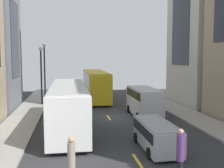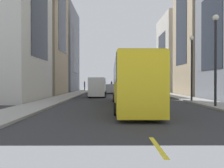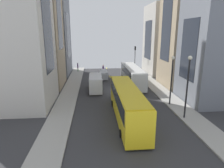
{
  "view_description": "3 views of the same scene",
  "coord_description": "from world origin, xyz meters",
  "px_view_note": "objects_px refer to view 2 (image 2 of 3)",
  "views": [
    {
      "loc": [
        -3.47,
        -24.09,
        5.41
      ],
      "look_at": [
        0.39,
        0.63,
        2.97
      ],
      "focal_mm": 44.16,
      "sensor_mm": 36.0,
      "label": 1
    },
    {
      "loc": [
        1.41,
        26.91,
        1.97
      ],
      "look_at": [
        1.31,
        -1.58,
        1.72
      ],
      "focal_mm": 31.34,
      "sensor_mm": 36.0,
      "label": 2
    },
    {
      "loc": [
        3.52,
        31.76,
        9.49
      ],
      "look_at": [
        0.85,
        3.38,
        1.99
      ],
      "focal_mm": 31.62,
      "sensor_mm": 36.0,
      "label": 3
    }
  ],
  "objects_px": {
    "car_silver_0": "(111,88)",
    "traffic_light_near_corner": "(148,71)",
    "pedestrian_waiting_curb": "(135,86)",
    "pedestrian_crossing_mid": "(112,86)",
    "delivery_van_white": "(98,86)",
    "streetcar_yellow": "(130,80)",
    "city_bus_white": "(143,82)",
    "pedestrian_crossing_near": "(85,85)"
  },
  "relations": [
    {
      "from": "car_silver_0",
      "to": "pedestrian_waiting_curb",
      "type": "xyz_separation_m",
      "value": [
        -4.96,
        -4.36,
        0.27
      ]
    },
    {
      "from": "pedestrian_crossing_near",
      "to": "delivery_van_white",
      "type": "bearing_deg",
      "value": -71.21
    },
    {
      "from": "city_bus_white",
      "to": "streetcar_yellow",
      "type": "xyz_separation_m",
      "value": [
        3.47,
        14.73,
        0.12
      ]
    },
    {
      "from": "pedestrian_waiting_curb",
      "to": "pedestrian_crossing_mid",
      "type": "height_order",
      "value": "pedestrian_crossing_mid"
    },
    {
      "from": "pedestrian_crossing_mid",
      "to": "city_bus_white",
      "type": "bearing_deg",
      "value": -108.12
    },
    {
      "from": "pedestrian_waiting_curb",
      "to": "car_silver_0",
      "type": "bearing_deg",
      "value": -80.42
    },
    {
      "from": "car_silver_0",
      "to": "traffic_light_near_corner",
      "type": "relative_size",
      "value": 0.77
    },
    {
      "from": "city_bus_white",
      "to": "pedestrian_waiting_curb",
      "type": "xyz_separation_m",
      "value": [
        0.12,
        -9.92,
        -0.78
      ]
    },
    {
      "from": "car_silver_0",
      "to": "traffic_light_near_corner",
      "type": "bearing_deg",
      "value": -142.14
    },
    {
      "from": "city_bus_white",
      "to": "pedestrian_crossing_near",
      "type": "relative_size",
      "value": 5.81
    },
    {
      "from": "delivery_van_white",
      "to": "pedestrian_crossing_mid",
      "type": "distance_m",
      "value": 13.13
    },
    {
      "from": "car_silver_0",
      "to": "pedestrian_crossing_mid",
      "type": "xyz_separation_m",
      "value": [
        -0.18,
        -3.97,
        0.26
      ]
    },
    {
      "from": "pedestrian_waiting_curb",
      "to": "traffic_light_near_corner",
      "type": "height_order",
      "value": "traffic_light_near_corner"
    },
    {
      "from": "car_silver_0",
      "to": "traffic_light_near_corner",
      "type": "distance_m",
      "value": 10.68
    },
    {
      "from": "streetcar_yellow",
      "to": "pedestrian_waiting_curb",
      "type": "height_order",
      "value": "streetcar_yellow"
    },
    {
      "from": "pedestrian_waiting_curb",
      "to": "traffic_light_near_corner",
      "type": "xyz_separation_m",
      "value": [
        -3.03,
        -1.85,
        3.15
      ]
    },
    {
      "from": "streetcar_yellow",
      "to": "car_silver_0",
      "type": "relative_size",
      "value": 2.77
    },
    {
      "from": "delivery_van_white",
      "to": "pedestrian_waiting_curb",
      "type": "height_order",
      "value": "delivery_van_white"
    },
    {
      "from": "pedestrian_waiting_curb",
      "to": "pedestrian_crossing_near",
      "type": "distance_m",
      "value": 11.41
    },
    {
      "from": "car_silver_0",
      "to": "pedestrian_crossing_near",
      "type": "distance_m",
      "value": 9.88
    },
    {
      "from": "streetcar_yellow",
      "to": "pedestrian_crossing_mid",
      "type": "distance_m",
      "value": 24.32
    },
    {
      "from": "traffic_light_near_corner",
      "to": "delivery_van_white",
      "type": "bearing_deg",
      "value": 57.41
    },
    {
      "from": "pedestrian_waiting_curb",
      "to": "pedestrian_crossing_mid",
      "type": "bearing_deg",
      "value": -117.09
    },
    {
      "from": "streetcar_yellow",
      "to": "delivery_van_white",
      "type": "xyz_separation_m",
      "value": [
        3.36,
        -11.27,
        -0.61
      ]
    },
    {
      "from": "pedestrian_crossing_near",
      "to": "city_bus_white",
      "type": "bearing_deg",
      "value": -45.82
    },
    {
      "from": "streetcar_yellow",
      "to": "pedestrian_crossing_near",
      "type": "xyz_separation_m",
      "value": [
        7.49,
        -28.22,
        -0.84
      ]
    },
    {
      "from": "car_silver_0",
      "to": "pedestrian_waiting_curb",
      "type": "distance_m",
      "value": 6.61
    },
    {
      "from": "pedestrian_waiting_curb",
      "to": "delivery_van_white",
      "type": "bearing_deg",
      "value": -58.37
    },
    {
      "from": "pedestrian_crossing_near",
      "to": "traffic_light_near_corner",
      "type": "bearing_deg",
      "value": -2.01
    },
    {
      "from": "delivery_van_white",
      "to": "car_silver_0",
      "type": "distance_m",
      "value": 9.2
    },
    {
      "from": "streetcar_yellow",
      "to": "delivery_van_white",
      "type": "height_order",
      "value": "streetcar_yellow"
    },
    {
      "from": "delivery_van_white",
      "to": "traffic_light_near_corner",
      "type": "distance_m",
      "value": 18.3
    },
    {
      "from": "pedestrian_crossing_mid",
      "to": "pedestrian_crossing_near",
      "type": "height_order",
      "value": "pedestrian_crossing_mid"
    },
    {
      "from": "pedestrian_waiting_curb",
      "to": "pedestrian_crossing_mid",
      "type": "relative_size",
      "value": 0.99
    },
    {
      "from": "pedestrian_crossing_mid",
      "to": "pedestrian_crossing_near",
      "type": "xyz_separation_m",
      "value": [
        6.06,
        -3.96,
        0.07
      ]
    },
    {
      "from": "city_bus_white",
      "to": "streetcar_yellow",
      "type": "height_order",
      "value": "streetcar_yellow"
    },
    {
      "from": "delivery_van_white",
      "to": "traffic_light_near_corner",
      "type": "relative_size",
      "value": 0.94
    },
    {
      "from": "streetcar_yellow",
      "to": "traffic_light_near_corner",
      "type": "height_order",
      "value": "traffic_light_near_corner"
    },
    {
      "from": "city_bus_white",
      "to": "traffic_light_near_corner",
      "type": "distance_m",
      "value": 12.35
    },
    {
      "from": "delivery_van_white",
      "to": "streetcar_yellow",
      "type": "bearing_deg",
      "value": 106.59
    },
    {
      "from": "car_silver_0",
      "to": "traffic_light_near_corner",
      "type": "xyz_separation_m",
      "value": [
        -7.99,
        -6.21,
        3.42
      ]
    },
    {
      "from": "pedestrian_crossing_mid",
      "to": "pedestrian_crossing_near",
      "type": "distance_m",
      "value": 7.24
    }
  ]
}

